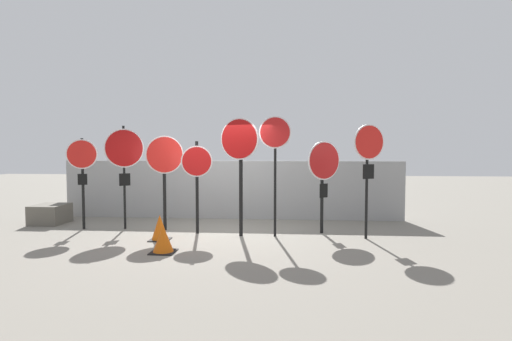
{
  "coord_description": "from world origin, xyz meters",
  "views": [
    {
      "loc": [
        1.6,
        -9.14,
        1.98
      ],
      "look_at": [
        0.87,
        0.0,
        1.47
      ],
      "focal_mm": 28.0,
      "sensor_mm": 36.0,
      "label": 1
    }
  ],
  "objects_px": {
    "stop_sign_4": "(240,152)",
    "stop_sign_7": "(369,154)",
    "stop_sign_0": "(82,164)",
    "traffic_cone_1": "(163,239)",
    "traffic_cone_0": "(160,228)",
    "stop_sign_3": "(197,170)",
    "stop_sign_2": "(165,163)",
    "storage_crate": "(50,214)",
    "stop_sign_6": "(324,169)",
    "stop_sign_5": "(275,146)",
    "stop_sign_1": "(124,154)"
  },
  "relations": [
    {
      "from": "stop_sign_4",
      "to": "stop_sign_7",
      "type": "xyz_separation_m",
      "value": [
        2.8,
        -0.05,
        -0.02
      ]
    },
    {
      "from": "stop_sign_0",
      "to": "traffic_cone_1",
      "type": "xyz_separation_m",
      "value": [
        2.62,
        -1.97,
        -1.35
      ]
    },
    {
      "from": "stop_sign_4",
      "to": "traffic_cone_1",
      "type": "distance_m",
      "value": 2.56
    },
    {
      "from": "traffic_cone_1",
      "to": "traffic_cone_0",
      "type": "bearing_deg",
      "value": 111.38
    },
    {
      "from": "stop_sign_4",
      "to": "stop_sign_3",
      "type": "bearing_deg",
      "value": -171.01
    },
    {
      "from": "stop_sign_2",
      "to": "traffic_cone_1",
      "type": "relative_size",
      "value": 4.34
    },
    {
      "from": "stop_sign_0",
      "to": "storage_crate",
      "type": "bearing_deg",
      "value": 132.35
    },
    {
      "from": "stop_sign_4",
      "to": "traffic_cone_1",
      "type": "height_order",
      "value": "stop_sign_4"
    },
    {
      "from": "stop_sign_0",
      "to": "traffic_cone_1",
      "type": "relative_size",
      "value": 4.23
    },
    {
      "from": "stop_sign_4",
      "to": "stop_sign_6",
      "type": "xyz_separation_m",
      "value": [
        1.89,
        0.47,
        -0.38
      ]
    },
    {
      "from": "stop_sign_0",
      "to": "stop_sign_6",
      "type": "xyz_separation_m",
      "value": [
        5.8,
        -0.02,
        -0.1
      ]
    },
    {
      "from": "stop_sign_7",
      "to": "storage_crate",
      "type": "distance_m",
      "value": 8.22
    },
    {
      "from": "stop_sign_5",
      "to": "stop_sign_7",
      "type": "xyz_separation_m",
      "value": [
        2.02,
        -0.07,
        -0.17
      ]
    },
    {
      "from": "stop_sign_2",
      "to": "storage_crate",
      "type": "relative_size",
      "value": 2.66
    },
    {
      "from": "stop_sign_0",
      "to": "storage_crate",
      "type": "distance_m",
      "value": 1.96
    },
    {
      "from": "stop_sign_2",
      "to": "storage_crate",
      "type": "height_order",
      "value": "stop_sign_2"
    },
    {
      "from": "stop_sign_3",
      "to": "stop_sign_0",
      "type": "bearing_deg",
      "value": 164.02
    },
    {
      "from": "stop_sign_0",
      "to": "stop_sign_2",
      "type": "distance_m",
      "value": 2.05
    },
    {
      "from": "stop_sign_6",
      "to": "stop_sign_7",
      "type": "xyz_separation_m",
      "value": [
        0.91,
        -0.52,
        0.35
      ]
    },
    {
      "from": "traffic_cone_0",
      "to": "stop_sign_3",
      "type": "bearing_deg",
      "value": 46.94
    },
    {
      "from": "stop_sign_3",
      "to": "stop_sign_5",
      "type": "relative_size",
      "value": 0.8
    },
    {
      "from": "stop_sign_0",
      "to": "stop_sign_1",
      "type": "relative_size",
      "value": 0.88
    },
    {
      "from": "stop_sign_2",
      "to": "traffic_cone_1",
      "type": "bearing_deg",
      "value": -102.38
    },
    {
      "from": "stop_sign_7",
      "to": "stop_sign_4",
      "type": "bearing_deg",
      "value": 152.58
    },
    {
      "from": "stop_sign_6",
      "to": "storage_crate",
      "type": "relative_size",
      "value": 2.5
    },
    {
      "from": "stop_sign_6",
      "to": "storage_crate",
      "type": "distance_m",
      "value": 7.2
    },
    {
      "from": "storage_crate",
      "to": "traffic_cone_0",
      "type": "bearing_deg",
      "value": -25.0
    },
    {
      "from": "stop_sign_1",
      "to": "stop_sign_2",
      "type": "relative_size",
      "value": 1.11
    },
    {
      "from": "stop_sign_7",
      "to": "storage_crate",
      "type": "relative_size",
      "value": 2.92
    },
    {
      "from": "stop_sign_2",
      "to": "stop_sign_4",
      "type": "relative_size",
      "value": 0.86
    },
    {
      "from": "stop_sign_5",
      "to": "storage_crate",
      "type": "bearing_deg",
      "value": 172.36
    },
    {
      "from": "stop_sign_7",
      "to": "traffic_cone_0",
      "type": "xyz_separation_m",
      "value": [
        -4.48,
        -0.45,
        -1.59
      ]
    },
    {
      "from": "stop_sign_0",
      "to": "stop_sign_3",
      "type": "height_order",
      "value": "stop_sign_0"
    },
    {
      "from": "stop_sign_3",
      "to": "storage_crate",
      "type": "relative_size",
      "value": 2.5
    },
    {
      "from": "stop_sign_0",
      "to": "stop_sign_4",
      "type": "xyz_separation_m",
      "value": [
        3.91,
        -0.48,
        0.28
      ]
    },
    {
      "from": "traffic_cone_1",
      "to": "stop_sign_4",
      "type": "bearing_deg",
      "value": 49.12
    },
    {
      "from": "stop_sign_2",
      "to": "stop_sign_5",
      "type": "relative_size",
      "value": 0.85
    },
    {
      "from": "storage_crate",
      "to": "stop_sign_3",
      "type": "bearing_deg",
      "value": -12.55
    },
    {
      "from": "stop_sign_3",
      "to": "traffic_cone_1",
      "type": "bearing_deg",
      "value": -109.54
    },
    {
      "from": "stop_sign_0",
      "to": "stop_sign_6",
      "type": "relative_size",
      "value": 1.04
    },
    {
      "from": "stop_sign_1",
      "to": "stop_sign_5",
      "type": "distance_m",
      "value": 3.72
    },
    {
      "from": "stop_sign_1",
      "to": "storage_crate",
      "type": "bearing_deg",
      "value": 132.16
    },
    {
      "from": "stop_sign_7",
      "to": "traffic_cone_1",
      "type": "xyz_separation_m",
      "value": [
        -4.09,
        -1.44,
        -1.61
      ]
    },
    {
      "from": "stop_sign_1",
      "to": "stop_sign_3",
      "type": "bearing_deg",
      "value": -45.08
    },
    {
      "from": "stop_sign_3",
      "to": "stop_sign_4",
      "type": "bearing_deg",
      "value": -21.91
    },
    {
      "from": "stop_sign_5",
      "to": "stop_sign_4",
      "type": "bearing_deg",
      "value": -175.27
    },
    {
      "from": "stop_sign_1",
      "to": "stop_sign_2",
      "type": "xyz_separation_m",
      "value": [
        1.03,
        -0.09,
        -0.22
      ]
    },
    {
      "from": "stop_sign_4",
      "to": "traffic_cone_1",
      "type": "xyz_separation_m",
      "value": [
        -1.29,
        -1.49,
        -1.63
      ]
    },
    {
      "from": "stop_sign_3",
      "to": "traffic_cone_1",
      "type": "height_order",
      "value": "stop_sign_3"
    },
    {
      "from": "stop_sign_1",
      "to": "traffic_cone_0",
      "type": "height_order",
      "value": "stop_sign_1"
    }
  ]
}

